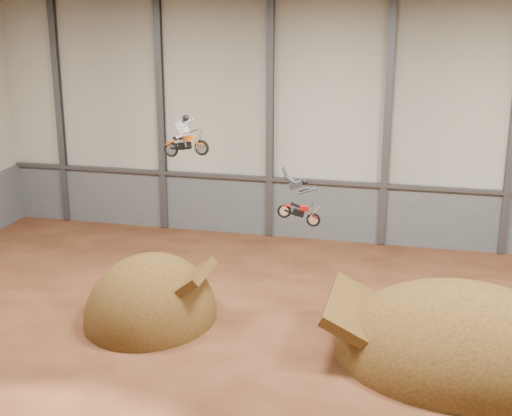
{
  "coord_description": "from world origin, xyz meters",
  "views": [
    {
      "loc": [
        5.42,
        -25.0,
        13.85
      ],
      "look_at": [
        -1.57,
        4.0,
        4.98
      ],
      "focal_mm": 50.0,
      "sensor_mm": 36.0,
      "label": 1
    }
  ],
  "objects_px": {
    "landing_ramp": "(459,356)",
    "fmx_rider_b": "(297,198)",
    "takeoff_ramp": "(151,318)",
    "fmx_rider_a": "(187,134)"
  },
  "relations": [
    {
      "from": "landing_ramp",
      "to": "fmx_rider_a",
      "type": "distance_m",
      "value": 15.21
    },
    {
      "from": "takeoff_ramp",
      "to": "fmx_rider_a",
      "type": "xyz_separation_m",
      "value": [
        0.8,
        3.21,
        7.82
      ]
    },
    {
      "from": "landing_ramp",
      "to": "fmx_rider_a",
      "type": "xyz_separation_m",
      "value": [
        -12.52,
        3.66,
        7.82
      ]
    },
    {
      "from": "fmx_rider_a",
      "to": "fmx_rider_b",
      "type": "bearing_deg",
      "value": -8.76
    },
    {
      "from": "landing_ramp",
      "to": "fmx_rider_b",
      "type": "relative_size",
      "value": 3.94
    },
    {
      "from": "takeoff_ramp",
      "to": "landing_ramp",
      "type": "xyz_separation_m",
      "value": [
        13.32,
        -0.45,
        0.0
      ]
    },
    {
      "from": "takeoff_ramp",
      "to": "landing_ramp",
      "type": "relative_size",
      "value": 0.67
    },
    {
      "from": "takeoff_ramp",
      "to": "fmx_rider_b",
      "type": "height_order",
      "value": "fmx_rider_b"
    },
    {
      "from": "takeoff_ramp",
      "to": "fmx_rider_a",
      "type": "height_order",
      "value": "fmx_rider_a"
    },
    {
      "from": "takeoff_ramp",
      "to": "landing_ramp",
      "type": "bearing_deg",
      "value": -1.94
    }
  ]
}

